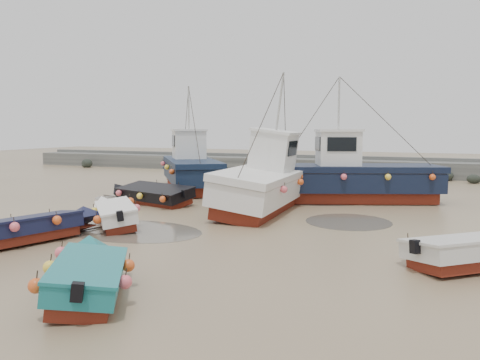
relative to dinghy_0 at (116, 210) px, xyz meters
The scene contains 14 objects.
ground 4.49m from the dinghy_0, 11.00° to the left, with size 120.00×120.00×0.00m, color #998763.
seawall 23.27m from the dinghy_0, 79.04° to the left, with size 60.00×4.92×1.50m.
puddle_a 1.56m from the dinghy_0, 28.82° to the right, with size 5.29×5.29×0.01m, color #5D5548.
puddle_b 9.14m from the dinghy_0, 25.69° to the left, with size 3.39×3.39×0.01m, color #5D5548.
puddle_c 6.63m from the dinghy_0, 119.90° to the left, with size 4.44×4.44×0.01m, color #5D5548.
puddle_d 11.64m from the dinghy_0, 62.20° to the left, with size 6.62×6.62×0.01m, color #5D5548.
dinghy_0 is the anchor object (origin of this frame).
dinghy_1 3.29m from the dinghy_0, 104.59° to the right, with size 2.84×5.67×1.43m.
dinghy_2 7.72m from the dinghy_0, 57.56° to the right, with size 3.41×4.78×1.43m.
dinghy_4 5.22m from the dinghy_0, 108.66° to the left, with size 6.38×3.01×1.43m.
cabin_boat_0 10.80m from the dinghy_0, 103.28° to the left, with size 7.49×9.54×6.22m.
cabin_boat_1 6.89m from the dinghy_0, 53.06° to the left, with size 3.11×10.48×6.22m.
cabin_boat_2 11.65m from the dinghy_0, 51.68° to the left, with size 10.94×5.96×6.22m.
person 8.95m from the dinghy_0, 78.16° to the left, with size 0.59×0.39×1.61m, color #1A253D.
Camera 1 is at (6.84, -15.50, 3.72)m, focal length 35.00 mm.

